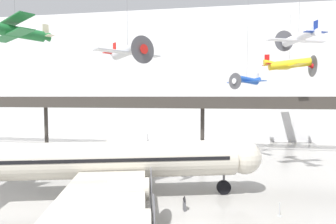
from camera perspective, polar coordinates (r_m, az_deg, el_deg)
name	(u,v)px	position (r m, az deg, el deg)	size (l,w,h in m)	color
hangar_back_wall	(204,75)	(57.12, 7.77, 8.02)	(140.00, 3.00, 27.47)	white
mezzanine_walkway	(202,106)	(45.76, 7.52, 1.30)	(110.00, 3.20, 9.07)	#38332D
airliner_silver_main	(104,161)	(24.19, -13.79, -10.26)	(28.73, 33.20, 9.57)	beige
suspended_plane_silver_racer	(128,51)	(24.07, -8.80, 13.03)	(5.37, 5.50, 10.63)	silver
suspended_plane_yellow_lowwing	(289,64)	(47.94, 24.88, 9.41)	(8.05, 9.84, 10.19)	yellow
suspended_plane_blue_trainer	(247,80)	(38.32, 16.76, 6.66)	(5.24, 5.39, 12.27)	#1E4CAD
suspended_plane_green_biplane	(15,31)	(31.79, -30.33, 14.93)	(7.73, 7.07, 8.41)	#1E6B33
suspended_plane_white_twin	(298,38)	(31.80, 26.53, 14.26)	(6.60, 5.63, 8.24)	silver
stanchion_barrier	(279,212)	(22.85, 23.09, -19.37)	(0.36, 0.36, 1.08)	#B2B5BA
info_sign_pedestal	(184,205)	(22.10, 3.58, -19.55)	(0.31, 0.74, 1.24)	#4C4C51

